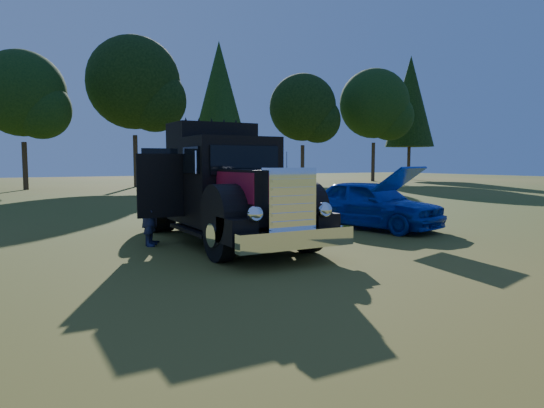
{
  "coord_description": "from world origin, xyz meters",
  "views": [
    {
      "loc": [
        -5.55,
        -9.57,
        2.01
      ],
      "look_at": [
        0.04,
        0.41,
        1.01
      ],
      "focal_mm": 32.0,
      "sensor_mm": 36.0,
      "label": 1
    }
  ],
  "objects_px": {
    "spectator_far": "(155,212)",
    "diamond_t_truck": "(225,191)",
    "hotrod_coupe": "(371,204)",
    "spectator_near": "(151,210)"
  },
  "relations": [
    {
      "from": "spectator_far",
      "to": "diamond_t_truck",
      "type": "bearing_deg",
      "value": -86.91
    },
    {
      "from": "hotrod_coupe",
      "to": "spectator_near",
      "type": "distance_m",
      "value": 6.61
    },
    {
      "from": "hotrod_coupe",
      "to": "spectator_near",
      "type": "height_order",
      "value": "hotrod_coupe"
    },
    {
      "from": "diamond_t_truck",
      "to": "spectator_far",
      "type": "xyz_separation_m",
      "value": [
        -1.59,
        0.62,
        -0.48
      ]
    },
    {
      "from": "diamond_t_truck",
      "to": "spectator_far",
      "type": "height_order",
      "value": "diamond_t_truck"
    },
    {
      "from": "diamond_t_truck",
      "to": "spectator_far",
      "type": "distance_m",
      "value": 1.78
    },
    {
      "from": "hotrod_coupe",
      "to": "spectator_far",
      "type": "height_order",
      "value": "hotrod_coupe"
    },
    {
      "from": "spectator_near",
      "to": "spectator_far",
      "type": "relative_size",
      "value": 1.07
    },
    {
      "from": "spectator_near",
      "to": "diamond_t_truck",
      "type": "bearing_deg",
      "value": -82.49
    },
    {
      "from": "diamond_t_truck",
      "to": "spectator_far",
      "type": "relative_size",
      "value": 4.48
    }
  ]
}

